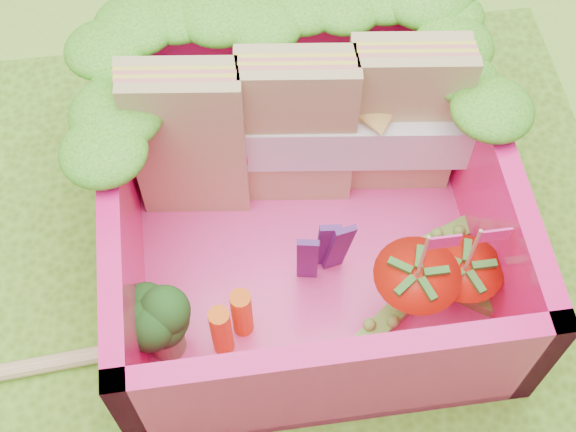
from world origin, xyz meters
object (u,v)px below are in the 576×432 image
(sandwich_stack, at_px, (298,130))
(strawberry_right, at_px, (459,284))
(strawberry_left, at_px, (412,293))
(bento_box, at_px, (307,210))
(broccoli, at_px, (162,325))

(sandwich_stack, bearing_deg, strawberry_right, -50.29)
(strawberry_left, bearing_deg, bento_box, 133.69)
(broccoli, bearing_deg, strawberry_right, 1.71)
(strawberry_right, bearing_deg, sandwich_stack, 129.71)
(broccoli, distance_m, strawberry_left, 0.82)
(bento_box, bearing_deg, sandwich_stack, 88.97)
(broccoli, relative_size, strawberry_right, 0.66)
(broccoli, bearing_deg, sandwich_stack, 48.50)
(sandwich_stack, relative_size, strawberry_right, 2.53)
(sandwich_stack, distance_m, strawberry_left, 0.67)
(bento_box, height_order, broccoli, bento_box)
(bento_box, relative_size, strawberry_right, 2.66)
(bento_box, bearing_deg, strawberry_right, -32.62)
(bento_box, distance_m, broccoli, 0.61)
(bento_box, relative_size, sandwich_stack, 1.05)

